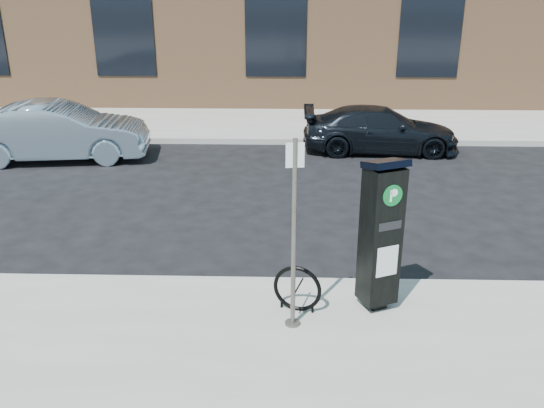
{
  "coord_description": "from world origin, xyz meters",
  "views": [
    {
      "loc": [
        0.43,
        -7.49,
        4.25
      ],
      "look_at": [
        0.2,
        0.5,
        1.14
      ],
      "focal_mm": 38.0,
      "sensor_mm": 36.0,
      "label": 1
    }
  ],
  "objects_px": {
    "parking_kiosk": "(381,233)",
    "bike_rack": "(297,289)",
    "car_dark": "(380,130)",
    "sign_pole": "(294,238)",
    "car_silver": "(58,132)"
  },
  "relations": [
    {
      "from": "bike_rack",
      "to": "car_silver",
      "type": "height_order",
      "value": "car_silver"
    },
    {
      "from": "parking_kiosk",
      "to": "bike_rack",
      "type": "height_order",
      "value": "parking_kiosk"
    },
    {
      "from": "parking_kiosk",
      "to": "bike_rack",
      "type": "xyz_separation_m",
      "value": [
        -1.06,
        -0.13,
        -0.76
      ]
    },
    {
      "from": "parking_kiosk",
      "to": "car_dark",
      "type": "height_order",
      "value": "parking_kiosk"
    },
    {
      "from": "bike_rack",
      "to": "car_dark",
      "type": "distance_m",
      "value": 8.56
    },
    {
      "from": "parking_kiosk",
      "to": "car_silver",
      "type": "bearing_deg",
      "value": 110.51
    },
    {
      "from": "parking_kiosk",
      "to": "car_dark",
      "type": "distance_m",
      "value": 8.24
    },
    {
      "from": "sign_pole",
      "to": "car_dark",
      "type": "distance_m",
      "value": 8.94
    },
    {
      "from": "sign_pole",
      "to": "parking_kiosk",
      "type": "bearing_deg",
      "value": 14.44
    },
    {
      "from": "parking_kiosk",
      "to": "car_silver",
      "type": "relative_size",
      "value": 0.48
    },
    {
      "from": "car_silver",
      "to": "car_dark",
      "type": "distance_m",
      "value": 8.24
    },
    {
      "from": "sign_pole",
      "to": "bike_rack",
      "type": "xyz_separation_m",
      "value": [
        0.06,
        0.34,
        -0.89
      ]
    },
    {
      "from": "car_dark",
      "to": "car_silver",
      "type": "bearing_deg",
      "value": 98.01
    },
    {
      "from": "bike_rack",
      "to": "car_dark",
      "type": "relative_size",
      "value": 0.16
    },
    {
      "from": "parking_kiosk",
      "to": "sign_pole",
      "type": "relative_size",
      "value": 0.86
    }
  ]
}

